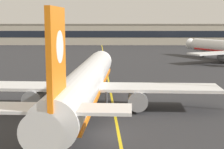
# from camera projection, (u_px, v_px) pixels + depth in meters

# --- Properties ---
(ground_plane) EXTENTS (400.00, 400.00, 0.00)m
(ground_plane) POSITION_uv_depth(u_px,v_px,m) (103.00, 134.00, 32.59)
(ground_plane) COLOR #2D2D30
(taxiway_centreline) EXTENTS (9.09, 179.80, 0.01)m
(taxiway_centreline) POSITION_uv_depth(u_px,v_px,m) (108.00, 80.00, 62.22)
(taxiway_centreline) COLOR yellow
(taxiway_centreline) RESTS_ON ground
(airliner_foreground) EXTENTS (32.21, 41.51, 11.65)m
(airliner_foreground) POSITION_uv_depth(u_px,v_px,m) (86.00, 82.00, 41.11)
(airliner_foreground) COLOR white
(airliner_foreground) RESTS_ON ground
(safety_cone_by_nose_gear) EXTENTS (0.44, 0.44, 0.55)m
(safety_cone_by_nose_gear) POSITION_uv_depth(u_px,v_px,m) (99.00, 84.00, 56.72)
(safety_cone_by_nose_gear) COLOR orange
(safety_cone_by_nose_gear) RESTS_ON ground
(terminal_building) EXTENTS (143.37, 12.40, 9.13)m
(terminal_building) POSITION_uv_depth(u_px,v_px,m) (133.00, 34.00, 153.83)
(terminal_building) COLOR #B2A893
(terminal_building) RESTS_ON ground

